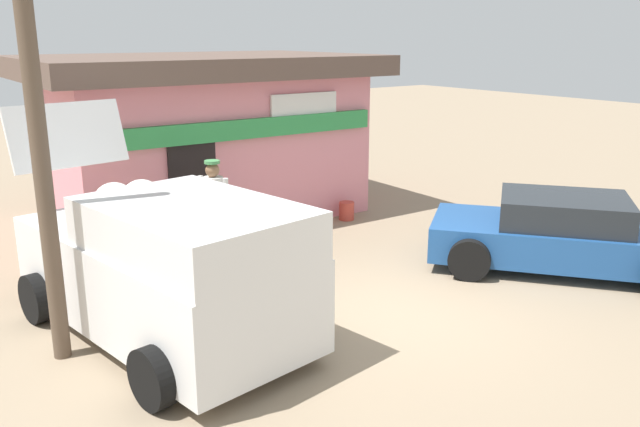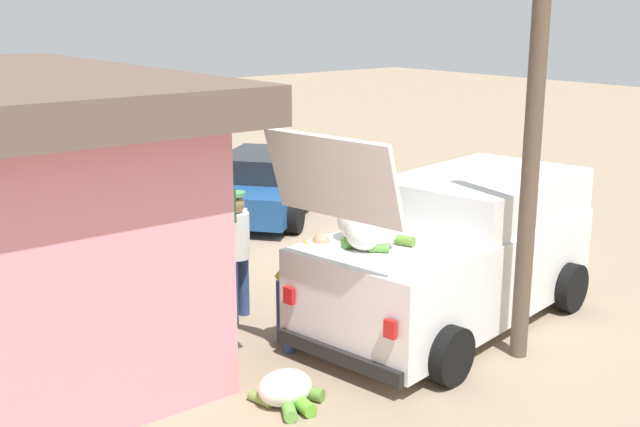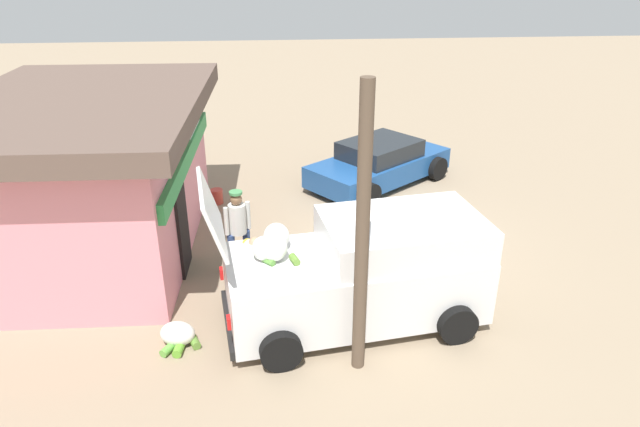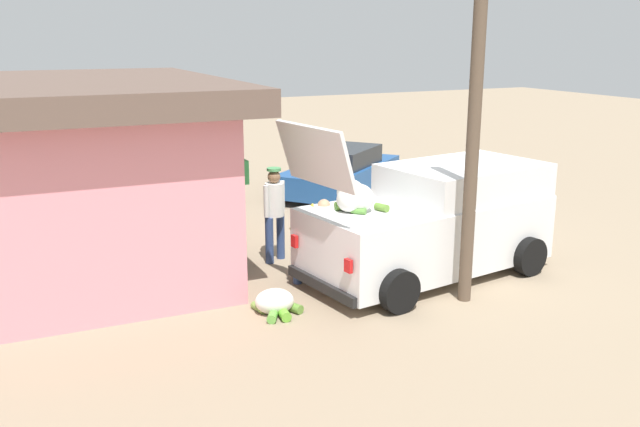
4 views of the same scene
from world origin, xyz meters
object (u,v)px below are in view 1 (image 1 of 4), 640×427
Objects in this scene: parked_sedan at (562,234)px; delivery_van at (165,266)px; unloaded_banana_pile at (60,264)px; customer_bending at (150,227)px; storefront_bar at (200,133)px; paint_bucket at (347,211)px; vendor_standing at (214,204)px.

delivery_van is at bearing 167.21° from parked_sedan.
parked_sedan is at bearing -34.07° from unloaded_banana_pile.
customer_bending is at bearing 147.92° from parked_sedan.
parked_sedan is 8.11m from unloaded_banana_pile.
unloaded_banana_pile is at bearing -149.40° from storefront_bar.
storefront_bar is at bearing 132.89° from paint_bucket.
parked_sedan is 2.48× the size of vendor_standing.
vendor_standing is at bearing 5.43° from customer_bending.
paint_bucket is (5.70, -0.18, 0.02)m from unloaded_banana_pile.
storefront_bar is 4.94× the size of customer_bending.
paint_bucket is at bearing 103.07° from parked_sedan.
customer_bending is at bearing -174.57° from vendor_standing.
delivery_van reaches higher than unloaded_banana_pile.
storefront_bar reaches higher than delivery_van.
parked_sedan is 11.50× the size of paint_bucket.
delivery_van is 2.85m from vendor_standing.
customer_bending is at bearing -127.79° from storefront_bar.
customer_bending is at bearing -42.63° from unloaded_banana_pile.
unloaded_banana_pile is (-6.71, 4.54, -0.42)m from parked_sedan.
unloaded_banana_pile is 5.70m from paint_bucket.
storefront_bar is 1.43× the size of delivery_van.
customer_bending is 1.90× the size of unloaded_banana_pile.
vendor_standing is 4.63× the size of paint_bucket.
vendor_standing is (1.80, 2.20, 0.06)m from delivery_van.
vendor_standing is 3.57m from paint_bucket.
paint_bucket is at bearing 12.39° from vendor_standing.
customer_bending is 3.74× the size of paint_bucket.
storefront_bar is 3.37m from vendor_standing.
unloaded_banana_pile is at bearing 99.03° from delivery_van.
storefront_bar is 9.37× the size of unloaded_banana_pile.
customer_bending is 1.68m from unloaded_banana_pile.
unloaded_banana_pile is (-3.57, -2.11, -1.55)m from storefront_bar.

